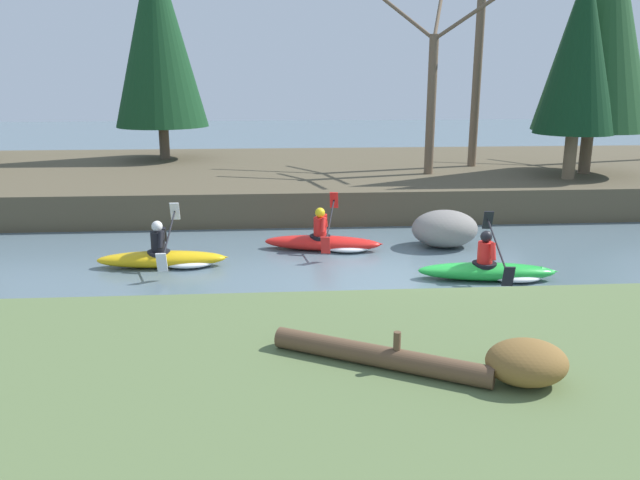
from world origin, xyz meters
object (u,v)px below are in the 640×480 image
kayaker_lead (492,270)px  kayaker_middle (327,242)px  driftwood_log (379,356)px  boulder_midstream (445,229)px  kayaker_trailing (167,258)px

kayaker_lead → kayaker_middle: (-3.09, 2.39, 0.00)m
kayaker_middle → driftwood_log: 7.73m
kayaker_middle → boulder_midstream: 2.80m
kayaker_middle → kayaker_trailing: same height
driftwood_log → kayaker_lead: bearing=87.9°
driftwood_log → kayaker_middle: bearing=118.2°
kayaker_lead → kayaker_trailing: bearing=175.0°
kayaker_trailing → driftwood_log: bearing=-62.7°
boulder_midstream → kayaker_trailing: bearing=-169.6°
boulder_midstream → kayaker_lead: bearing=-83.0°
kayaker_trailing → boulder_midstream: size_ratio=1.78×
kayaker_middle → boulder_midstream: (2.79, 0.11, 0.24)m
kayaker_middle → boulder_midstream: bearing=13.1°
kayaker_lead → driftwood_log: bearing=-114.3°
kayaker_lead → kayaker_middle: same height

